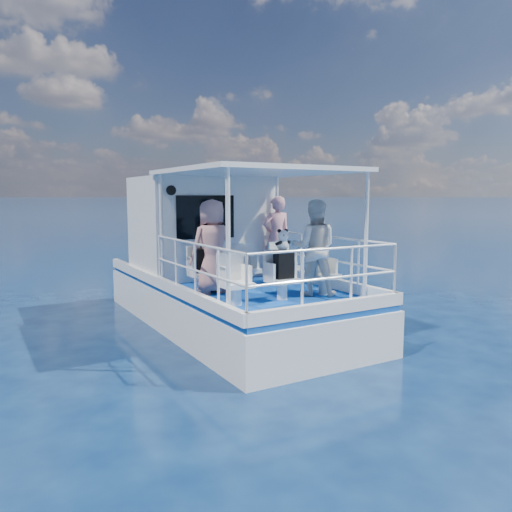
{
  "coord_description": "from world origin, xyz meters",
  "views": [
    {
      "loc": [
        -4.67,
        -8.23,
        2.69
      ],
      "look_at": [
        -0.12,
        -0.4,
        1.6
      ],
      "focal_mm": 35.0,
      "sensor_mm": 36.0,
      "label": 1
    }
  ],
  "objects_px": {
    "passenger_port_fwd": "(212,247)",
    "panda": "(283,240)",
    "passenger_stbd_aft": "(314,248)",
    "backpack_center": "(284,264)"
  },
  "relations": [
    {
      "from": "passenger_port_fwd",
      "to": "panda",
      "type": "xyz_separation_m",
      "value": [
        0.79,
        -1.14,
        0.18
      ]
    },
    {
      "from": "passenger_stbd_aft",
      "to": "panda",
      "type": "distance_m",
      "value": 0.75
    },
    {
      "from": "panda",
      "to": "passenger_port_fwd",
      "type": "bearing_deg",
      "value": 124.96
    },
    {
      "from": "passenger_port_fwd",
      "to": "backpack_center",
      "type": "distance_m",
      "value": 1.44
    },
    {
      "from": "passenger_stbd_aft",
      "to": "backpack_center",
      "type": "bearing_deg",
      "value": 42.49
    },
    {
      "from": "passenger_port_fwd",
      "to": "backpack_center",
      "type": "height_order",
      "value": "passenger_port_fwd"
    },
    {
      "from": "passenger_stbd_aft",
      "to": "panda",
      "type": "bearing_deg",
      "value": 40.34
    },
    {
      "from": "panda",
      "to": "backpack_center",
      "type": "bearing_deg",
      "value": -67.8
    },
    {
      "from": "passenger_stbd_aft",
      "to": "backpack_center",
      "type": "relative_size",
      "value": 3.56
    },
    {
      "from": "backpack_center",
      "to": "passenger_stbd_aft",
      "type": "bearing_deg",
      "value": 7.78
    }
  ]
}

